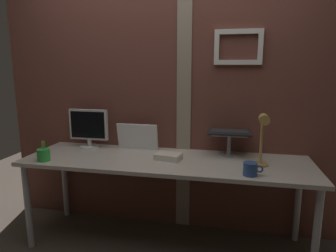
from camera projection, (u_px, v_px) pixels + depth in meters
ground_plane at (156, 243)px, 2.49m from camera, size 6.00×6.00×0.00m
brick_wall_back at (166, 82)px, 2.63m from camera, size 3.02×0.16×2.65m
desk at (165, 167)px, 2.36m from camera, size 2.27×0.67×0.73m
monitor at (89, 127)px, 2.67m from camera, size 0.36×0.18×0.35m
laptop_stand at (229, 140)px, 2.43m from camera, size 0.28×0.22×0.19m
laptop at (230, 123)px, 2.49m from camera, size 0.34×0.33×0.24m
whiteboard_panel at (137, 137)px, 2.62m from camera, size 0.37×0.06×0.23m
desk_lamp at (263, 134)px, 2.11m from camera, size 0.12×0.20×0.40m
pen_cup at (44, 155)px, 2.30m from camera, size 0.10×0.10×0.16m
coffee_mug at (251, 169)px, 1.99m from camera, size 0.13×0.10×0.09m
paper_clutter_stack at (168, 156)px, 2.34m from camera, size 0.22×0.17×0.05m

